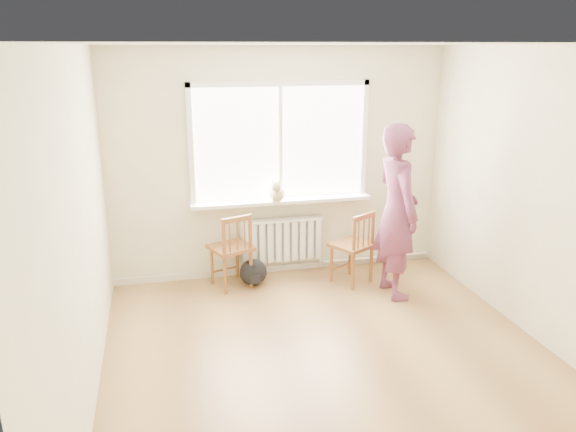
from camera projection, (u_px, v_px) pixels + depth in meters
floor at (336, 366)px, 4.91m from camera, size 4.50×4.50×0.00m
ceiling at (345, 44)px, 4.13m from camera, size 4.50×4.50×0.00m
back_wall at (280, 164)px, 6.61m from camera, size 4.00×0.01×2.70m
window at (280, 138)px, 6.50m from camera, size 2.12×0.05×1.42m
windowsill at (282, 201)px, 6.63m from camera, size 2.15×0.22×0.04m
radiator at (282, 239)px, 6.79m from camera, size 1.00×0.12×0.55m
heating_pipe at (376, 258)px, 7.21m from camera, size 1.40×0.04×0.04m
baseboard at (280, 268)px, 6.98m from camera, size 4.00×0.03×0.08m
chair_left at (233, 251)px, 6.39m from camera, size 0.55×0.54×0.89m
chair_right at (355, 248)px, 6.51m from camera, size 0.58×0.57×0.87m
person at (397, 212)px, 6.09m from camera, size 0.49×0.72×1.92m
cat at (276, 192)px, 6.50m from camera, size 0.25×0.42×0.29m
backpack at (253, 272)px, 6.53m from camera, size 0.33×0.25×0.32m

